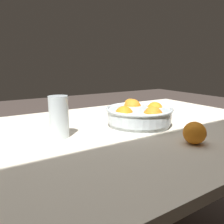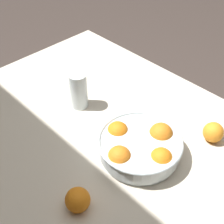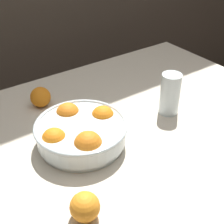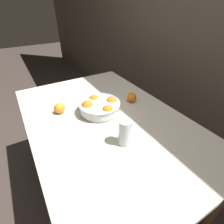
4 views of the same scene
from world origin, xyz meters
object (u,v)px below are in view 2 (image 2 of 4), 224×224
at_px(orange_loose_near_bowl, 213,132).
at_px(orange_loose_front, 78,200).
at_px(fruit_bowl, 139,147).
at_px(juice_glass, 79,92).

relative_size(orange_loose_near_bowl, orange_loose_front, 0.97).
distance_m(fruit_bowl, orange_loose_front, 0.27).
height_order(juice_glass, orange_loose_near_bowl, juice_glass).
bearing_deg(orange_loose_front, juice_glass, -40.33).
distance_m(fruit_bowl, juice_glass, 0.34).
xyz_separation_m(juice_glass, orange_loose_front, (-0.35, 0.30, -0.03)).
distance_m(juice_glass, orange_loose_near_bowl, 0.52).
bearing_deg(orange_loose_front, fruit_bowl, -88.08).
relative_size(juice_glass, orange_loose_front, 2.01).
relative_size(fruit_bowl, juice_glass, 1.90).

